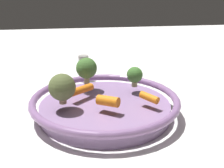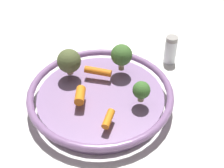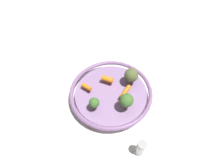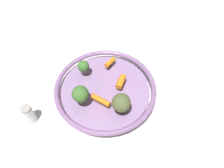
% 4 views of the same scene
% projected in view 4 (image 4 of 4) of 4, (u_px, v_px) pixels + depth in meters
% --- Properties ---
extents(ground_plane, '(2.55, 2.55, 0.00)m').
position_uv_depth(ground_plane, '(106.00, 95.00, 0.82)').
color(ground_plane, silver).
extents(serving_bowl, '(0.34, 0.34, 0.05)m').
position_uv_depth(serving_bowl, '(105.00, 91.00, 0.80)').
color(serving_bowl, '#8E709E').
rests_on(serving_bowl, ground_plane).
extents(baby_carrot_back, '(0.06, 0.06, 0.02)m').
position_uv_depth(baby_carrot_back, '(101.00, 100.00, 0.74)').
color(baby_carrot_back, orange).
rests_on(baby_carrot_back, serving_bowl).
extents(baby_carrot_left, '(0.05, 0.05, 0.02)m').
position_uv_depth(baby_carrot_left, '(120.00, 81.00, 0.79)').
color(baby_carrot_left, orange).
rests_on(baby_carrot_left, serving_bowl).
extents(baby_carrot_right, '(0.04, 0.05, 0.02)m').
position_uv_depth(baby_carrot_right, '(110.00, 62.00, 0.84)').
color(baby_carrot_right, orange).
rests_on(baby_carrot_right, serving_bowl).
extents(broccoli_floret_large, '(0.05, 0.05, 0.07)m').
position_uv_depth(broccoli_floret_large, '(80.00, 94.00, 0.72)').
color(broccoli_floret_large, tan).
rests_on(broccoli_floret_large, serving_bowl).
extents(broccoli_floret_mid, '(0.06, 0.06, 0.07)m').
position_uv_depth(broccoli_floret_mid, '(121.00, 103.00, 0.71)').
color(broccoli_floret_mid, tan).
rests_on(broccoli_floret_mid, serving_bowl).
extents(broccoli_floret_small, '(0.04, 0.04, 0.05)m').
position_uv_depth(broccoli_floret_small, '(83.00, 66.00, 0.80)').
color(broccoli_floret_small, tan).
rests_on(broccoli_floret_small, serving_bowl).
extents(salt_shaker, '(0.03, 0.03, 0.08)m').
position_uv_depth(salt_shaker, '(29.00, 114.00, 0.73)').
color(salt_shaker, silver).
rests_on(salt_shaker, ground_plane).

